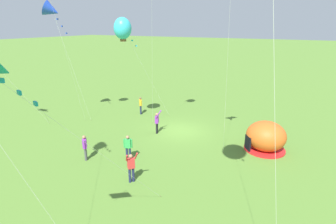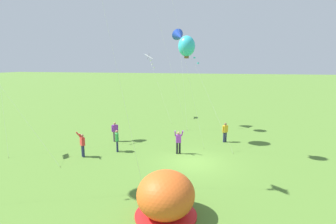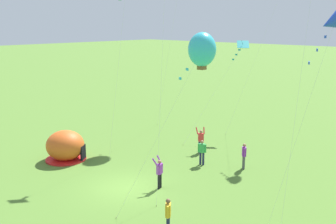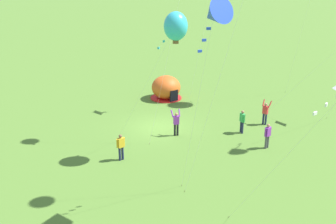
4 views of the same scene
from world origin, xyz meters
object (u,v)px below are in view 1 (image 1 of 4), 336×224
Objects in this scene: person_watching_sky at (157,122)px; kite_blue at (52,11)px; person_strolling at (128,146)px; kite_cyan at (123,28)px; popup_tent at (266,137)px; person_far_back at (85,146)px; person_near_tent at (141,105)px; person_arms_raised at (131,166)px.

person_watching_sky is 12.19m from kite_blue.
kite_cyan is at bearing -53.36° from person_strolling.
person_watching_sky is (8.21, 0.95, 0.00)m from popup_tent.
popup_tent is at bearing -145.48° from person_far_back.
person_strolling is at bearing 96.89° from person_watching_sky.
person_strolling is at bearing -152.56° from person_far_back.
kite_blue is (4.81, 4.97, 8.50)m from person_near_tent.
kite_cyan is at bearing -1.24° from person_watching_sky.
kite_blue is 6.03m from kite_cyan.
kite_blue is (6.72, -4.42, 8.50)m from person_far_back.
kite_cyan is (11.20, 0.89, 7.13)m from popup_tent.
person_arms_raised is 0.18× the size of kite_blue.
person_strolling is at bearing -50.17° from person_arms_raised.
kite_cyan reaches higher than person_watching_sky.
person_watching_sky is at bearing 178.76° from kite_cyan.
person_strolling is (-2.47, -1.28, 0.00)m from person_far_back.
person_near_tent is 10.96m from kite_blue.
kite_blue is at bearing 16.25° from kite_cyan.
person_far_back is 9.59m from person_near_tent.
person_far_back is 1.00× the size of person_strolling.
person_near_tent is at bearing -78.49° from person_far_back.
kite_cyan is at bearing 104.01° from person_near_tent.
person_near_tent is at bearing -11.47° from popup_tent.
person_near_tent is (12.03, -2.44, -0.03)m from popup_tent.
person_strolling is (7.64, 5.67, -0.03)m from popup_tent.
popup_tent reaches higher than person_far_back.
popup_tent is 13.30m from kite_cyan.
person_far_back is 1.00× the size of person_near_tent.
person_strolling is at bearing 118.41° from person_near_tent.
kite_blue is at bearing 8.55° from popup_tent.
person_strolling is 12.91m from kite_blue.
person_near_tent and person_strolling have the same top height.
person_near_tent is (6.04, -10.10, -0.03)m from person_arms_raised.
person_near_tent is at bearing -41.63° from person_watching_sky.
kite_blue reaches higher than person_arms_raised.
popup_tent is 19.02m from kite_blue.
person_watching_sky is at bearing -83.11° from person_strolling.
kite_blue is (9.20, -3.14, 8.50)m from person_strolling.
person_arms_raised is 0.21× the size of kite_cyan.
person_far_back is 0.91× the size of person_watching_sky.
person_far_back is at bearing 72.40° from person_watching_sky.
person_watching_sky is at bearing -169.62° from kite_blue.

